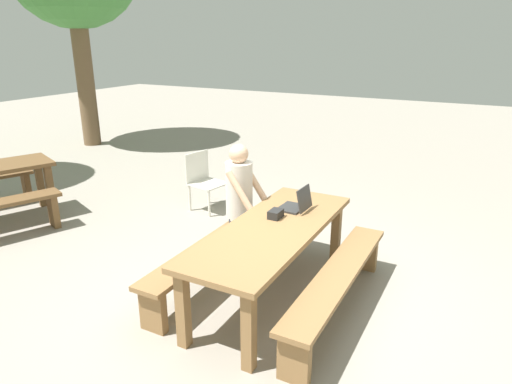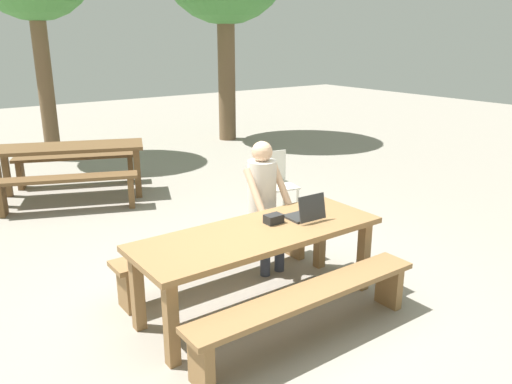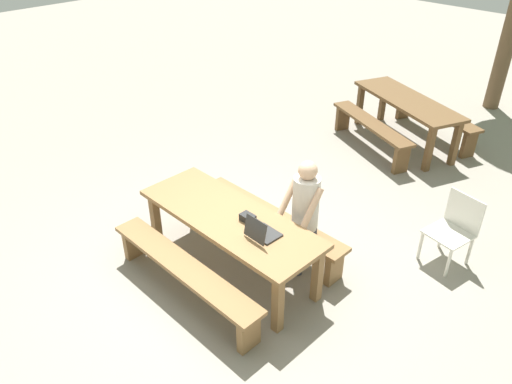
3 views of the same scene
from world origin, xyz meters
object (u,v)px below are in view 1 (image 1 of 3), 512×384
object	(u,v)px
plastic_chair	(204,180)
person_seated	(242,196)
laptop	(297,204)
small_pouch	(276,214)
picnic_table_front	(272,237)

from	to	relation	value
plastic_chair	person_seated	bearing A→B (deg)	-121.65
laptop	small_pouch	bearing A→B (deg)	-15.88
small_pouch	person_seated	size ratio (longest dim) A/B	0.12
plastic_chair	picnic_table_front	bearing A→B (deg)	-121.03
person_seated	plastic_chair	bearing A→B (deg)	48.17
picnic_table_front	person_seated	size ratio (longest dim) A/B	1.65
laptop	plastic_chair	world-z (taller)	laptop
laptop	person_seated	bearing A→B (deg)	-88.70
picnic_table_front	laptop	distance (m)	0.53
picnic_table_front	plastic_chair	xyz separation A→B (m)	(1.65, 1.88, -0.19)
picnic_table_front	laptop	xyz separation A→B (m)	(0.50, -0.02, 0.16)
picnic_table_front	small_pouch	world-z (taller)	small_pouch
small_pouch	plastic_chair	bearing A→B (deg)	51.56
picnic_table_front	plastic_chair	bearing A→B (deg)	48.79
laptop	plastic_chair	xyz separation A→B (m)	(1.15, 1.91, -0.35)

